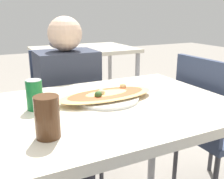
{
  "coord_description": "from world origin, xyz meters",
  "views": [
    {
      "loc": [
        -0.49,
        -0.96,
        1.16
      ],
      "look_at": [
        -0.0,
        0.02,
        0.83
      ],
      "focal_mm": 42.0,
      "sensor_mm": 36.0,
      "label": 1
    }
  ],
  "objects_px": {
    "chair_far_seated": "(64,109)",
    "soda_can": "(35,95)",
    "chair_side_right": "(209,124)",
    "pizza_main": "(107,96)",
    "person_seated": "(68,91)",
    "dining_table": "(115,123)",
    "drink_glass": "(47,117)"
  },
  "relations": [
    {
      "from": "chair_side_right",
      "to": "drink_glass",
      "type": "height_order",
      "value": "chair_side_right"
    },
    {
      "from": "dining_table",
      "to": "pizza_main",
      "type": "height_order",
      "value": "pizza_main"
    },
    {
      "from": "pizza_main",
      "to": "drink_glass",
      "type": "distance_m",
      "value": 0.42
    },
    {
      "from": "pizza_main",
      "to": "drink_glass",
      "type": "relative_size",
      "value": 3.35
    },
    {
      "from": "soda_can",
      "to": "chair_far_seated",
      "type": "bearing_deg",
      "value": 65.04
    },
    {
      "from": "person_seated",
      "to": "drink_glass",
      "type": "height_order",
      "value": "person_seated"
    },
    {
      "from": "chair_side_right",
      "to": "dining_table",
      "type": "bearing_deg",
      "value": -82.49
    },
    {
      "from": "drink_glass",
      "to": "chair_side_right",
      "type": "bearing_deg",
      "value": 15.26
    },
    {
      "from": "chair_far_seated",
      "to": "drink_glass",
      "type": "height_order",
      "value": "chair_far_seated"
    },
    {
      "from": "chair_side_right",
      "to": "person_seated",
      "type": "xyz_separation_m",
      "value": [
        -0.73,
        0.52,
        0.17
      ]
    },
    {
      "from": "chair_far_seated",
      "to": "chair_side_right",
      "type": "relative_size",
      "value": 1.0
    },
    {
      "from": "chair_side_right",
      "to": "drink_glass",
      "type": "distance_m",
      "value": 1.13
    },
    {
      "from": "soda_can",
      "to": "pizza_main",
      "type": "bearing_deg",
      "value": -3.75
    },
    {
      "from": "chair_far_seated",
      "to": "drink_glass",
      "type": "bearing_deg",
      "value": 71.29
    },
    {
      "from": "person_seated",
      "to": "soda_can",
      "type": "distance_m",
      "value": 0.62
    },
    {
      "from": "dining_table",
      "to": "drink_glass",
      "type": "height_order",
      "value": "drink_glass"
    },
    {
      "from": "dining_table",
      "to": "person_seated",
      "type": "bearing_deg",
      "value": 92.41
    },
    {
      "from": "chair_side_right",
      "to": "pizza_main",
      "type": "bearing_deg",
      "value": -87.74
    },
    {
      "from": "pizza_main",
      "to": "soda_can",
      "type": "distance_m",
      "value": 0.32
    },
    {
      "from": "chair_far_seated",
      "to": "pizza_main",
      "type": "distance_m",
      "value": 0.72
    },
    {
      "from": "dining_table",
      "to": "chair_side_right",
      "type": "relative_size",
      "value": 1.13
    },
    {
      "from": "dining_table",
      "to": "soda_can",
      "type": "relative_size",
      "value": 8.24
    },
    {
      "from": "drink_glass",
      "to": "person_seated",
      "type": "bearing_deg",
      "value": 68.72
    },
    {
      "from": "dining_table",
      "to": "pizza_main",
      "type": "xyz_separation_m",
      "value": [
        -0.01,
        0.06,
        0.11
      ]
    },
    {
      "from": "dining_table",
      "to": "chair_side_right",
      "type": "xyz_separation_m",
      "value": [
        0.7,
        0.09,
        -0.18
      ]
    },
    {
      "from": "chair_far_seated",
      "to": "soda_can",
      "type": "height_order",
      "value": "chair_far_seated"
    },
    {
      "from": "chair_far_seated",
      "to": "person_seated",
      "type": "xyz_separation_m",
      "value": [
        -0.0,
        -0.12,
        0.17
      ]
    },
    {
      "from": "dining_table",
      "to": "chair_far_seated",
      "type": "height_order",
      "value": "chair_far_seated"
    },
    {
      "from": "chair_far_seated",
      "to": "soda_can",
      "type": "xyz_separation_m",
      "value": [
        -0.3,
        -0.64,
        0.33
      ]
    },
    {
      "from": "chair_far_seated",
      "to": "chair_side_right",
      "type": "xyz_separation_m",
      "value": [
        0.73,
        -0.63,
        0.0
      ]
    },
    {
      "from": "dining_table",
      "to": "person_seated",
      "type": "xyz_separation_m",
      "value": [
        -0.03,
        0.61,
        -0.01
      ]
    },
    {
      "from": "chair_side_right",
      "to": "person_seated",
      "type": "relative_size",
      "value": 0.8
    }
  ]
}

